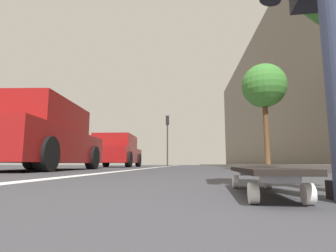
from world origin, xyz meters
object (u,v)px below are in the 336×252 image
Objects in this scene: skateboard at (262,173)px; parked_car_mid at (116,152)px; street_tree_mid at (264,87)px; traffic_light at (167,131)px; parked_car_near at (38,138)px.

skateboard is 11.99m from parked_car_mid.
skateboard is 11.25m from street_tree_mid.
skateboard is at bearing -162.19° from parked_car_mid.
traffic_light is 0.98× the size of street_tree_mid.
traffic_light reaches higher than skateboard.
parked_car_near is 0.95× the size of street_tree_mid.
street_tree_mid is (-1.11, -6.72, 2.74)m from parked_car_mid.
parked_car_near is 0.97× the size of traffic_light.
parked_car_near is at bearing 174.74° from traffic_light.
traffic_light is at bearing 5.09° from skateboard.
skateboard is 0.19× the size of street_tree_mid.
parked_car_mid is 10.93m from traffic_light.
parked_car_mid reaches higher than skateboard.
parked_car_near is at bearing -179.25° from parked_car_mid.
parked_car_near is 17.76m from traffic_light.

